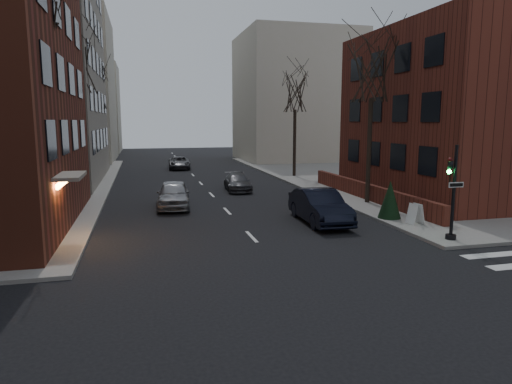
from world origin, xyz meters
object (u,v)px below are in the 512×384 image
(car_lane_silver, at_px, (174,194))
(car_lane_gray, at_px, (238,182))
(car_lane_far, at_px, (179,163))
(tree_right_b, at_px, (295,93))
(sandwich_board, at_px, (415,214))
(tree_left_a, at_px, (34,39))
(streetlamp_near, at_px, (80,136))
(tree_right_a, at_px, (372,71))
(parked_sedan, at_px, (320,206))
(traffic_signal, at_px, (452,198))
(tree_left_c, at_px, (95,90))
(evergreen_shrub, at_px, (390,199))
(streetlamp_far, at_px, (105,129))
(tree_left_b, at_px, (74,63))

(car_lane_silver, xyz_separation_m, car_lane_gray, (5.05, 5.60, -0.18))
(car_lane_far, bearing_deg, car_lane_silver, -92.71)
(tree_right_b, relative_size, sandwich_board, 9.06)
(tree_left_a, height_order, streetlamp_near, tree_left_a)
(tree_right_a, bearing_deg, tree_left_a, -167.20)
(parked_sedan, bearing_deg, car_lane_silver, 140.69)
(traffic_signal, distance_m, tree_left_c, 35.76)
(car_lane_far, height_order, evergreen_shrub, evergreen_shrub)
(tree_right_b, relative_size, streetlamp_far, 1.46)
(traffic_signal, xyz_separation_m, parked_sedan, (-3.94, 4.91, -1.06))
(streetlamp_near, xyz_separation_m, parked_sedan, (12.20, -8.10, -3.38))
(tree_left_a, bearing_deg, sandwich_board, -6.90)
(tree_left_c, height_order, tree_right_b, tree_left_c)
(tree_left_a, distance_m, tree_right_a, 18.05)
(car_lane_gray, bearing_deg, traffic_signal, -66.86)
(car_lane_gray, bearing_deg, car_lane_far, 103.91)
(tree_left_c, xyz_separation_m, car_lane_gray, (10.95, -14.58, -7.41))
(traffic_signal, relative_size, tree_right_b, 0.44)
(tree_left_c, bearing_deg, parked_sedan, -63.88)
(traffic_signal, distance_m, evergreen_shrub, 4.56)
(tree_right_b, distance_m, car_lane_gray, 11.66)
(car_lane_gray, bearing_deg, tree_right_b, 48.43)
(car_lane_far, xyz_separation_m, sandwich_board, (9.00, -29.95, -0.01))
(streetlamp_far, relative_size, evergreen_shrub, 3.22)
(evergreen_shrub, bearing_deg, streetlamp_near, 151.81)
(car_lane_silver, relative_size, evergreen_shrub, 2.41)
(tree_left_a, relative_size, evergreen_shrub, 5.26)
(tree_right_a, bearing_deg, car_lane_far, 111.89)
(tree_right_a, bearing_deg, sandwich_board, -95.61)
(tree_left_a, distance_m, streetlamp_near, 9.07)
(traffic_signal, xyz_separation_m, streetlamp_far, (-16.14, 33.01, 2.33))
(tree_left_c, bearing_deg, tree_left_a, -90.00)
(tree_left_b, distance_m, tree_left_c, 14.03)
(tree_left_a, height_order, tree_right_b, tree_left_a)
(traffic_signal, bearing_deg, car_lane_silver, 135.00)
(tree_left_a, xyz_separation_m, streetlamp_far, (0.60, 28.00, -4.23))
(streetlamp_near, bearing_deg, tree_left_a, -94.29)
(streetlamp_near, distance_m, evergreen_shrub, 18.30)
(tree_left_b, bearing_deg, car_lane_far, 63.27)
(tree_left_c, relative_size, car_lane_gray, 2.29)
(traffic_signal, relative_size, sandwich_board, 3.95)
(tree_left_b, distance_m, streetlamp_far, 16.68)
(tree_left_c, bearing_deg, streetlamp_far, 73.30)
(tree_right_a, relative_size, car_lane_far, 2.03)
(tree_right_b, height_order, sandwich_board, tree_right_b)
(traffic_signal, distance_m, car_lane_gray, 17.47)
(tree_left_a, distance_m, car_lane_far, 30.05)
(streetlamp_near, height_order, car_lane_silver, streetlamp_near)
(streetlamp_near, height_order, parked_sedan, streetlamp_near)
(traffic_signal, distance_m, streetlamp_near, 20.86)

